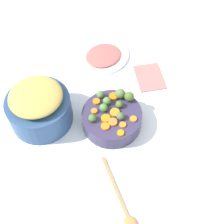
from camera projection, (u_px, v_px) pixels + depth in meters
The scene contains 26 objects.
tabletop at pixel (111, 121), 1.27m from camera, with size 2.40×2.40×0.02m, color white.
serving_bowl_carrots at pixel (112, 119), 1.22m from camera, with size 0.24×0.24×0.07m, color #383052.
metal_pot at pixel (40, 110), 1.21m from camera, with size 0.25×0.25×0.13m, color #2C4D7C.
stuffing_mound at pixel (35, 96), 1.14m from camera, with size 0.21×0.21×0.05m, color tan.
carrot_slice_0 at pixel (106, 118), 1.17m from camera, with size 0.04×0.04×0.01m, color orange.
carrot_slice_1 at pixel (94, 111), 1.19m from camera, with size 0.02×0.02×0.01m, color orange.
carrot_slice_2 at pixel (105, 126), 1.15m from camera, with size 0.03×0.03×0.01m, color orange.
carrot_slice_3 at pixel (96, 102), 1.22m from camera, with size 0.03×0.03×0.01m, color orange.
carrot_slice_4 at pixel (133, 119), 1.17m from camera, with size 0.03×0.03×0.01m, color orange.
carrot_slice_5 at pixel (121, 133), 1.14m from camera, with size 0.03×0.03×0.01m, color orange.
carrot_slice_6 at pixel (113, 96), 1.23m from camera, with size 0.04×0.04×0.01m, color orange.
carrot_slice_7 at pixel (113, 122), 1.16m from camera, with size 0.04×0.04×0.01m, color orange.
carrot_slice_8 at pixel (115, 113), 1.19m from camera, with size 0.04×0.04×0.01m, color orange.
carrot_slice_9 at pixel (123, 125), 1.16m from camera, with size 0.03×0.03×0.01m, color orange.
brussels_sprout_0 at pixel (129, 97), 1.21m from camera, with size 0.04×0.04×0.04m, color #4D6B29.
brussels_sprout_1 at pixel (119, 104), 1.20m from camera, with size 0.03×0.03×0.03m, color #4A6E2B.
brussels_sprout_2 at pixel (92, 118), 1.16m from camera, with size 0.03×0.03×0.03m, color #467534.
brussels_sprout_3 at pixel (107, 101), 1.21m from camera, with size 0.03×0.03×0.03m, color #56833B.
brussels_sprout_4 at pixel (120, 116), 1.17m from camera, with size 0.03×0.03×0.03m, color #4F6B3C.
brussels_sprout_5 at pixel (100, 95), 1.23m from camera, with size 0.03×0.03×0.03m, color #53793E.
brussels_sprout_6 at pixel (104, 108), 1.19m from camera, with size 0.03×0.03×0.03m, color #4D8839.
brussels_sprout_7 at pixel (120, 93), 1.22m from camera, with size 0.04×0.04×0.04m, color #5B7842.
wooden_spoon at pixel (124, 209), 1.05m from camera, with size 0.27×0.18×0.01m.
ham_plate at pixel (101, 54), 1.48m from camera, with size 0.27×0.27×0.01m, color white.
ham_slice_main at pixel (103, 55), 1.45m from camera, with size 0.18×0.15×0.02m, color #CA5F5A.
dish_towel at pixel (149, 77), 1.39m from camera, with size 0.16×0.12×0.01m, color #B36F6B.
Camera 1 is at (0.69, 0.12, 1.07)m, focal length 48.69 mm.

